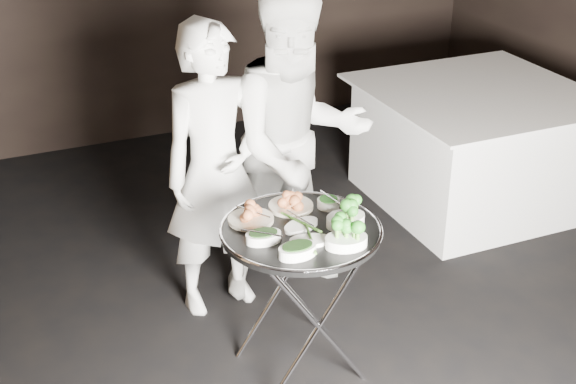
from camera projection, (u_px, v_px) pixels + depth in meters
name	position (u px, v px, depth m)	size (l,w,h in m)	color
floor	(339.00, 377.00, 4.14)	(6.00, 7.00, 0.05)	black
tray_stand	(300.00, 294.00, 3.97)	(0.55, 0.47, 0.81)	silver
serving_tray	(301.00, 230.00, 3.80)	(0.78, 0.78, 0.04)	black
potato_plate_a	(251.00, 215.00, 3.85)	(0.22, 0.22, 0.08)	beige
potato_plate_b	(291.00, 202.00, 3.97)	(0.22, 0.22, 0.08)	beige
greens_bowl	(328.00, 202.00, 3.98)	(0.11, 0.11, 0.07)	white
asparagus_plate_a	(301.00, 224.00, 3.80)	(0.22, 0.17, 0.04)	white
asparagus_plate_b	(310.00, 239.00, 3.67)	(0.22, 0.16, 0.04)	white
spinach_bowl_a	(263.00, 236.00, 3.68)	(0.18, 0.12, 0.07)	white
spinach_bowl_b	(297.00, 249.00, 3.56)	(0.19, 0.13, 0.08)	white
broccoli_bowl_a	(346.00, 218.00, 3.82)	(0.21, 0.15, 0.08)	white
broccoli_bowl_b	(346.00, 239.00, 3.64)	(0.22, 0.18, 0.08)	white
serving_utensils	(298.00, 212.00, 3.84)	(0.59, 0.43, 0.01)	silver
waiter_left	(216.00, 171.00, 4.35)	(0.61, 0.40, 1.67)	silver
waiter_right	(298.00, 145.00, 4.47)	(0.89, 0.69, 1.83)	silver
dining_table	(474.00, 147.00, 5.69)	(1.47, 1.47, 0.84)	white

